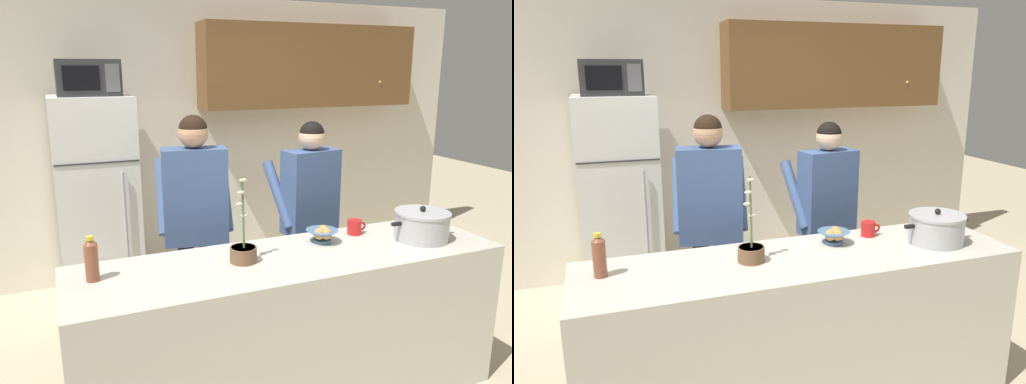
{
  "view_description": "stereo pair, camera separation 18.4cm",
  "coord_description": "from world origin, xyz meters",
  "views": [
    {
      "loc": [
        -1.21,
        -2.37,
        1.96
      ],
      "look_at": [
        0.0,
        0.55,
        1.17
      ],
      "focal_mm": 34.88,
      "sensor_mm": 36.0,
      "label": 1
    },
    {
      "loc": [
        -1.04,
        -2.44,
        1.96
      ],
      "look_at": [
        0.0,
        0.55,
        1.17
      ],
      "focal_mm": 34.88,
      "sensor_mm": 36.0,
      "label": 2
    }
  ],
  "objects": [
    {
      "name": "coffee_mug",
      "position": [
        0.54,
        0.2,
        0.97
      ],
      "size": [
        0.13,
        0.09,
        0.1
      ],
      "color": "red",
      "rests_on": "kitchen_island"
    },
    {
      "name": "cooking_pot",
      "position": [
        0.87,
        -0.05,
        1.01
      ],
      "size": [
        0.45,
        0.34,
        0.22
      ],
      "color": "#ADAFB5",
      "rests_on": "kitchen_island"
    },
    {
      "name": "back_wall_unit",
      "position": [
        0.29,
        2.25,
        1.46
      ],
      "size": [
        6.0,
        0.48,
        2.6
      ],
      "color": "silver",
      "rests_on": "ground"
    },
    {
      "name": "person_near_pot",
      "position": [
        -0.36,
        0.74,
        1.05
      ],
      "size": [
        0.56,
        0.49,
        1.67
      ],
      "color": "black",
      "rests_on": "ground"
    },
    {
      "name": "kitchen_island",
      "position": [
        0.0,
        0.0,
        0.46
      ],
      "size": [
        2.51,
        0.68,
        0.92
      ],
      "primitive_type": "cube",
      "color": "beige",
      "rests_on": "ground"
    },
    {
      "name": "refrigerator",
      "position": [
        -0.9,
        1.85,
        0.87
      ],
      "size": [
        0.64,
        0.68,
        1.75
      ],
      "color": "white",
      "rests_on": "ground"
    },
    {
      "name": "bottle_near_edge",
      "position": [
        -1.08,
        0.09,
        1.03
      ],
      "size": [
        0.07,
        0.07,
        0.24
      ],
      "color": "brown",
      "rests_on": "kitchen_island"
    },
    {
      "name": "potted_orchid",
      "position": [
        -0.29,
        0.03,
        0.99
      ],
      "size": [
        0.15,
        0.15,
        0.48
      ],
      "color": "brown",
      "rests_on": "kitchen_island"
    },
    {
      "name": "person_by_sink",
      "position": [
        0.5,
        0.74,
        0.99
      ],
      "size": [
        0.54,
        0.47,
        1.6
      ],
      "color": "black",
      "rests_on": "ground"
    },
    {
      "name": "microwave",
      "position": [
        -0.9,
        1.83,
        1.89
      ],
      "size": [
        0.48,
        0.37,
        0.28
      ],
      "color": "#2D2D30",
      "rests_on": "refrigerator"
    },
    {
      "name": "bread_bowl",
      "position": [
        0.27,
        0.14,
        0.97
      ],
      "size": [
        0.2,
        0.2,
        0.1
      ],
      "color": "#4C7299",
      "rests_on": "kitchen_island"
    }
  ]
}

